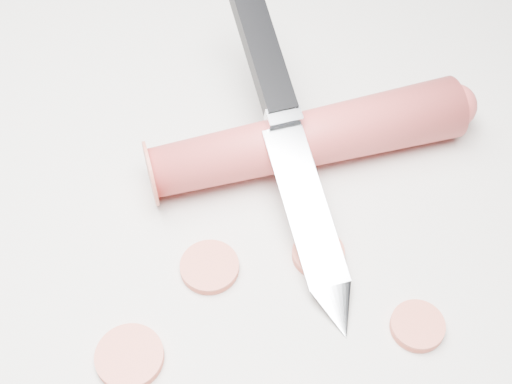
% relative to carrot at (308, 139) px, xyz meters
% --- Properties ---
extents(ground, '(2.40, 2.40, 0.00)m').
position_rel_carrot_xyz_m(ground, '(-0.01, -0.08, -0.02)').
color(ground, beige).
rests_on(ground, ground).
extents(carrot, '(0.20, 0.15, 0.04)m').
position_rel_carrot_xyz_m(carrot, '(0.00, 0.00, 0.00)').
color(carrot, '#C03434').
rests_on(carrot, ground).
extents(carrot_slice_0, '(0.03, 0.03, 0.01)m').
position_rel_carrot_xyz_m(carrot_slice_0, '(0.10, -0.10, -0.02)').
color(carrot_slice_0, '#D05843').
rests_on(carrot_slice_0, ground).
extents(carrot_slice_1, '(0.04, 0.04, 0.01)m').
position_rel_carrot_xyz_m(carrot_slice_1, '(-0.03, -0.10, -0.02)').
color(carrot_slice_1, '#D05843').
rests_on(carrot_slice_1, ground).
extents(carrot_slice_3, '(0.04, 0.04, 0.01)m').
position_rel_carrot_xyz_m(carrot_slice_3, '(-0.06, -0.17, -0.02)').
color(carrot_slice_3, '#D05843').
rests_on(carrot_slice_3, ground).
extents(carrot_slice_4, '(0.03, 0.03, 0.01)m').
position_rel_carrot_xyz_m(carrot_slice_4, '(0.03, -0.07, -0.02)').
color(carrot_slice_4, '#D05843').
rests_on(carrot_slice_4, ground).
extents(kitchen_knife, '(0.16, 0.22, 0.09)m').
position_rel_carrot_xyz_m(kitchen_knife, '(-0.01, -0.02, 0.02)').
color(kitchen_knife, silver).
rests_on(kitchen_knife, ground).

